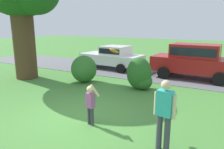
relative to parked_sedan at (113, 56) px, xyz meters
name	(u,v)px	position (x,y,z in m)	size (l,w,h in m)	color
ground_plane	(75,117)	(2.71, -7.45, -0.85)	(80.00, 80.00, 0.00)	#478438
driveway_strip	(151,73)	(2.71, -0.03, -0.84)	(28.00, 4.40, 0.02)	slate
shrub_near_tree	(84,69)	(0.36, -3.77, -0.15)	(1.34, 1.30, 1.39)	#33702B
shrub_centre_left	(140,75)	(3.37, -3.51, -0.19)	(1.22, 1.05, 1.49)	#286023
parked_sedan	(113,56)	(0.00, 0.00, 0.00)	(4.51, 2.32, 1.56)	white
parked_suv	(195,59)	(5.23, -0.20, 0.23)	(4.75, 2.20, 1.92)	maroon
child_thrower	(90,102)	(3.48, -7.67, -0.13)	(0.47, 0.23, 1.29)	#383842
frisbee	(114,51)	(4.02, -7.21, 1.37)	(0.30, 0.26, 0.19)	orange
adult_onlooker	(164,112)	(5.75, -7.96, 0.13)	(0.52, 0.27, 1.74)	#3F3F4C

